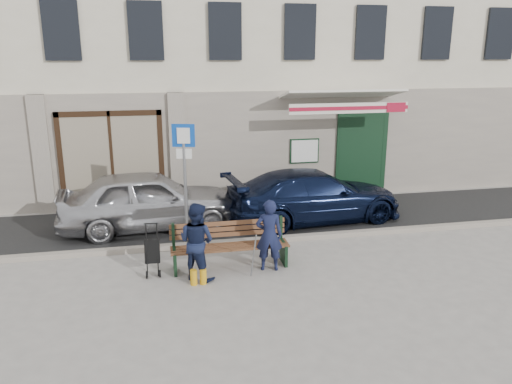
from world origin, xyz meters
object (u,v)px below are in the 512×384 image
object	(u,v)px
parking_sign	(184,164)
woman	(197,241)
man	(269,235)
stroller	(152,252)
bench	(228,246)
car_navy	(314,196)
car_silver	(149,200)

from	to	relation	value
parking_sign	woman	size ratio (longest dim) A/B	1.79
man	stroller	size ratio (longest dim) A/B	1.45
man	bench	bearing A→B (deg)	-8.37
man	car_navy	bearing A→B (deg)	-112.84
car_navy	parking_sign	distance (m)	3.66
man	woman	xyz separation A→B (m)	(-1.45, -0.12, 0.03)
man	woman	world-z (taller)	woman
car_navy	man	xyz separation A→B (m)	(-1.83, -2.78, 0.07)
parking_sign	man	distance (m)	2.66
parking_sign	stroller	xyz separation A→B (m)	(-0.79, -1.62, -1.40)
car_silver	parking_sign	world-z (taller)	parking_sign
car_navy	car_silver	bearing A→B (deg)	80.03
car_silver	car_navy	distance (m)	4.21
car_navy	woman	distance (m)	4.38
bench	man	distance (m)	0.89
car_navy	bench	distance (m)	3.64
bench	man	size ratio (longest dim) A/B	1.63
parking_sign	car_navy	bearing A→B (deg)	29.62
man	stroller	bearing A→B (deg)	4.09
woman	car_navy	bearing A→B (deg)	-99.25
car_navy	man	size ratio (longest dim) A/B	3.14
stroller	car_navy	bearing A→B (deg)	34.44
car_silver	woman	world-z (taller)	woman
woman	stroller	world-z (taller)	woman
car_navy	stroller	size ratio (longest dim) A/B	4.55
man	stroller	xyz separation A→B (m)	(-2.30, 0.26, -0.29)
car_silver	bench	world-z (taller)	car_silver
man	woman	size ratio (longest dim) A/B	0.96
car_navy	stroller	bearing A→B (deg)	114.56
car_navy	stroller	xyz separation A→B (m)	(-4.13, -2.52, -0.22)
car_navy	man	distance (m)	3.33
car_silver	stroller	size ratio (longest dim) A/B	4.27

